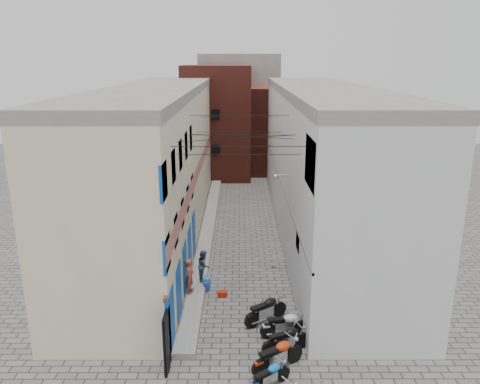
{
  "coord_description": "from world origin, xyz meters",
  "views": [
    {
      "loc": [
        0.0,
        -14.66,
        10.55
      ],
      "look_at": [
        0.04,
        11.75,
        3.0
      ],
      "focal_mm": 35.0,
      "sensor_mm": 36.0,
      "label": 1
    }
  ],
  "objects_px": {
    "motorcycle_c": "(270,375)",
    "red_crate": "(222,294)",
    "motorcycle_g": "(266,309)",
    "motorcycle_e": "(286,338)",
    "water_jug_near": "(206,287)",
    "motorcycle_f": "(285,323)",
    "person_a": "(190,276)",
    "motorcycle_d": "(278,354)",
    "water_jug_far": "(207,283)",
    "person_b": "(204,265)"
  },
  "relations": [
    {
      "from": "motorcycle_c",
      "to": "motorcycle_g",
      "type": "bearing_deg",
      "value": 142.08
    },
    {
      "from": "person_a",
      "to": "water_jug_far",
      "type": "bearing_deg",
      "value": -32.25
    },
    {
      "from": "motorcycle_d",
      "to": "motorcycle_f",
      "type": "xyz_separation_m",
      "value": [
        0.46,
        2.02,
        -0.04
      ]
    },
    {
      "from": "motorcycle_c",
      "to": "person_b",
      "type": "height_order",
      "value": "person_b"
    },
    {
      "from": "water_jug_near",
      "to": "person_a",
      "type": "bearing_deg",
      "value": -138.34
    },
    {
      "from": "motorcycle_c",
      "to": "motorcycle_g",
      "type": "xyz_separation_m",
      "value": [
        0.09,
        4.05,
        0.12
      ]
    },
    {
      "from": "person_b",
      "to": "water_jug_near",
      "type": "bearing_deg",
      "value": -165.48
    },
    {
      "from": "water_jug_far",
      "to": "person_a",
      "type": "bearing_deg",
      "value": -130.02
    },
    {
      "from": "person_b",
      "to": "water_jug_far",
      "type": "bearing_deg",
      "value": -159.84
    },
    {
      "from": "motorcycle_f",
      "to": "person_b",
      "type": "bearing_deg",
      "value": -151.29
    },
    {
      "from": "person_a",
      "to": "motorcycle_d",
      "type": "bearing_deg",
      "value": -137.38
    },
    {
      "from": "motorcycle_d",
      "to": "water_jug_far",
      "type": "distance_m",
      "value": 6.66
    },
    {
      "from": "motorcycle_e",
      "to": "water_jug_near",
      "type": "height_order",
      "value": "motorcycle_e"
    },
    {
      "from": "person_a",
      "to": "person_b",
      "type": "relative_size",
      "value": 1.09
    },
    {
      "from": "motorcycle_e",
      "to": "person_a",
      "type": "height_order",
      "value": "person_a"
    },
    {
      "from": "motorcycle_g",
      "to": "water_jug_near",
      "type": "xyz_separation_m",
      "value": [
        -2.65,
        2.7,
        -0.39
      ]
    },
    {
      "from": "motorcycle_c",
      "to": "water_jug_far",
      "type": "bearing_deg",
      "value": 163.57
    },
    {
      "from": "motorcycle_f",
      "to": "red_crate",
      "type": "distance_m",
      "value": 4.16
    },
    {
      "from": "motorcycle_e",
      "to": "water_jug_far",
      "type": "distance_m",
      "value": 5.96
    },
    {
      "from": "motorcycle_c",
      "to": "red_crate",
      "type": "relative_size",
      "value": 4.19
    },
    {
      "from": "motorcycle_d",
      "to": "red_crate",
      "type": "height_order",
      "value": "motorcycle_d"
    },
    {
      "from": "motorcycle_d",
      "to": "water_jug_far",
      "type": "height_order",
      "value": "motorcycle_d"
    },
    {
      "from": "motorcycle_c",
      "to": "motorcycle_f",
      "type": "distance_m",
      "value": 3.09
    },
    {
      "from": "water_jug_near",
      "to": "red_crate",
      "type": "height_order",
      "value": "water_jug_near"
    },
    {
      "from": "person_a",
      "to": "red_crate",
      "type": "distance_m",
      "value": 1.75
    },
    {
      "from": "motorcycle_c",
      "to": "motorcycle_d",
      "type": "height_order",
      "value": "motorcycle_d"
    },
    {
      "from": "water_jug_near",
      "to": "red_crate",
      "type": "distance_m",
      "value": 0.94
    },
    {
      "from": "motorcycle_g",
      "to": "person_b",
      "type": "xyz_separation_m",
      "value": [
        -2.8,
        3.36,
        0.39
      ]
    },
    {
      "from": "motorcycle_e",
      "to": "motorcycle_f",
      "type": "height_order",
      "value": "motorcycle_f"
    },
    {
      "from": "water_jug_far",
      "to": "person_b",
      "type": "bearing_deg",
      "value": 108.45
    },
    {
      "from": "motorcycle_g",
      "to": "person_b",
      "type": "distance_m",
      "value": 4.39
    },
    {
      "from": "motorcycle_c",
      "to": "motorcycle_d",
      "type": "distance_m",
      "value": 1.04
    },
    {
      "from": "motorcycle_e",
      "to": "motorcycle_f",
      "type": "relative_size",
      "value": 0.97
    },
    {
      "from": "motorcycle_d",
      "to": "red_crate",
      "type": "bearing_deg",
      "value": 169.46
    },
    {
      "from": "person_a",
      "to": "person_b",
      "type": "bearing_deg",
      "value": -15.39
    },
    {
      "from": "motorcycle_d",
      "to": "person_a",
      "type": "relative_size",
      "value": 1.3
    },
    {
      "from": "motorcycle_e",
      "to": "water_jug_far",
      "type": "xyz_separation_m",
      "value": [
        -3.29,
        4.96,
        -0.28
      ]
    },
    {
      "from": "motorcycle_c",
      "to": "motorcycle_e",
      "type": "distance_m",
      "value": 2.14
    },
    {
      "from": "motorcycle_e",
      "to": "motorcycle_g",
      "type": "relative_size",
      "value": 0.92
    },
    {
      "from": "motorcycle_f",
      "to": "water_jug_near",
      "type": "relative_size",
      "value": 4.46
    },
    {
      "from": "water_jug_far",
      "to": "red_crate",
      "type": "bearing_deg",
      "value": -44.01
    },
    {
      "from": "motorcycle_d",
      "to": "person_b",
      "type": "xyz_separation_m",
      "value": [
        -3.04,
        6.44,
        0.39
      ]
    },
    {
      "from": "motorcycle_f",
      "to": "motorcycle_g",
      "type": "distance_m",
      "value": 1.27
    },
    {
      "from": "person_a",
      "to": "water_jug_near",
      "type": "distance_m",
      "value": 1.26
    },
    {
      "from": "motorcycle_c",
      "to": "motorcycle_f",
      "type": "xyz_separation_m",
      "value": [
        0.8,
        2.99,
        0.09
      ]
    },
    {
      "from": "motorcycle_g",
      "to": "water_jug_near",
      "type": "height_order",
      "value": "motorcycle_g"
    },
    {
      "from": "person_b",
      "to": "water_jug_near",
      "type": "relative_size",
      "value": 3.36
    },
    {
      "from": "person_a",
      "to": "motorcycle_e",
      "type": "bearing_deg",
      "value": -128.17
    },
    {
      "from": "motorcycle_e",
      "to": "person_b",
      "type": "height_order",
      "value": "person_b"
    },
    {
      "from": "motorcycle_f",
      "to": "person_a",
      "type": "height_order",
      "value": "person_a"
    }
  ]
}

